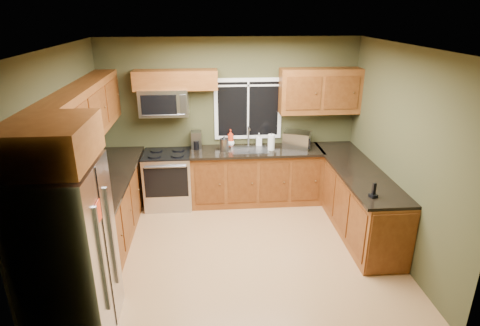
{
  "coord_description": "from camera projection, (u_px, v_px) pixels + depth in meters",
  "views": [
    {
      "loc": [
        -0.36,
        -4.69,
        3.11
      ],
      "look_at": [
        0.05,
        0.35,
        1.15
      ],
      "focal_mm": 30.0,
      "sensor_mm": 36.0,
      "label": 1
    }
  ],
  "objects": [
    {
      "name": "ceiling",
      "position": [
        238.0,
        47.0,
        4.54
      ],
      "size": [
        4.2,
        4.2,
        0.0
      ],
      "primitive_type": "plane",
      "rotation": [
        3.14,
        0.0,
        0.0
      ],
      "color": "white",
      "rests_on": "back_wall"
    },
    {
      "name": "refrigerator",
      "position": [
        68.0,
        254.0,
        3.85
      ],
      "size": [
        0.74,
        0.9,
        1.8
      ],
      "color": "#B7B7BC",
      "rests_on": "ground"
    },
    {
      "name": "window",
      "position": [
        248.0,
        109.0,
        6.63
      ],
      "size": [
        1.12,
        0.03,
        1.02
      ],
      "color": "white",
      "rests_on": "back_wall"
    },
    {
      "name": "coffee_maker",
      "position": [
        196.0,
        140.0,
        6.61
      ],
      "size": [
        0.18,
        0.24,
        0.28
      ],
      "color": "slate",
      "rests_on": "countertop_back"
    },
    {
      "name": "kettle",
      "position": [
        224.0,
        144.0,
        6.48
      ],
      "size": [
        0.17,
        0.17,
        0.25
      ],
      "color": "#B7B7BC",
      "rests_on": "countertop_back"
    },
    {
      "name": "floor",
      "position": [
        238.0,
        250.0,
        5.51
      ],
      "size": [
        4.2,
        4.2,
        0.0
      ],
      "primitive_type": "plane",
      "color": "#A37447",
      "rests_on": "ground"
    },
    {
      "name": "sink",
      "position": [
        250.0,
        149.0,
        6.58
      ],
      "size": [
        0.6,
        0.42,
        0.36
      ],
      "color": "slate",
      "rests_on": "countertop_back"
    },
    {
      "name": "front_wall",
      "position": [
        255.0,
        233.0,
        3.35
      ],
      "size": [
        4.2,
        0.0,
        4.2
      ],
      "primitive_type": "plane",
      "rotation": [
        -1.57,
        0.0,
        0.0
      ],
      "color": "#3C3C22",
      "rests_on": "ground"
    },
    {
      "name": "soap_bottle_b",
      "position": [
        259.0,
        139.0,
        6.75
      ],
      "size": [
        0.1,
        0.1,
        0.21
      ],
      "primitive_type": "imported",
      "rotation": [
        0.0,
        0.0,
        -0.05
      ],
      "color": "white",
      "rests_on": "countertop_back"
    },
    {
      "name": "upper_cabinets_back_right",
      "position": [
        320.0,
        91.0,
        6.47
      ],
      "size": [
        1.3,
        0.33,
        0.72
      ],
      "primitive_type": "cube",
      "color": "brown",
      "rests_on": "back_wall"
    },
    {
      "name": "right_wall",
      "position": [
        400.0,
        154.0,
        5.18
      ],
      "size": [
        0.0,
        3.6,
        3.6
      ],
      "primitive_type": "plane",
      "rotation": [
        1.57,
        0.0,
        -1.57
      ],
      "color": "#3C3C22",
      "rests_on": "ground"
    },
    {
      "name": "countertop_left",
      "position": [
        107.0,
        179.0,
        5.49
      ],
      "size": [
        0.65,
        2.65,
        0.04
      ],
      "primitive_type": "cube",
      "color": "black",
      "rests_on": "base_cabinets_left"
    },
    {
      "name": "upper_cabinet_over_fridge",
      "position": [
        48.0,
        143.0,
        3.44
      ],
      "size": [
        0.72,
        0.9,
        0.38
      ],
      "primitive_type": "cube",
      "color": "brown",
      "rests_on": "left_wall"
    },
    {
      "name": "soap_bottle_a",
      "position": [
        231.0,
        138.0,
        6.7
      ],
      "size": [
        0.12,
        0.12,
        0.29
      ],
      "primitive_type": "imported",
      "rotation": [
        0.0,
        0.0,
        0.11
      ],
      "color": "red",
      "rests_on": "countertop_back"
    },
    {
      "name": "range",
      "position": [
        168.0,
        179.0,
        6.63
      ],
      "size": [
        0.76,
        0.69,
        0.94
      ],
      "color": "#B7B7BC",
      "rests_on": "ground"
    },
    {
      "name": "base_cabinets_peninsula",
      "position": [
        355.0,
        199.0,
        5.99
      ],
      "size": [
        0.6,
        2.52,
        0.9
      ],
      "color": "brown",
      "rests_on": "ground"
    },
    {
      "name": "soap_bottle_c",
      "position": [
        231.0,
        141.0,
        6.72
      ],
      "size": [
        0.17,
        0.17,
        0.17
      ],
      "primitive_type": "imported",
      "rotation": [
        0.0,
        0.0,
        -0.35
      ],
      "color": "white",
      "rests_on": "countertop_back"
    },
    {
      "name": "left_wall",
      "position": [
        66.0,
        163.0,
        4.87
      ],
      "size": [
        0.0,
        3.6,
        3.6
      ],
      "primitive_type": "plane",
      "rotation": [
        1.57,
        0.0,
        1.57
      ],
      "color": "#3C3C22",
      "rests_on": "ground"
    },
    {
      "name": "countertop_peninsula",
      "position": [
        357.0,
        169.0,
        5.82
      ],
      "size": [
        0.65,
        2.5,
        0.04
      ],
      "primitive_type": "cube",
      "color": "black",
      "rests_on": "base_cabinets_peninsula"
    },
    {
      "name": "upper_cabinets_back_left",
      "position": [
        176.0,
        80.0,
        6.22
      ],
      "size": [
        1.3,
        0.33,
        0.3
      ],
      "primitive_type": "cube",
      "color": "brown",
      "rests_on": "back_wall"
    },
    {
      "name": "microwave",
      "position": [
        164.0,
        102.0,
        6.3
      ],
      "size": [
        0.76,
        0.41,
        0.42
      ],
      "color": "#B7B7BC",
      "rests_on": "back_wall"
    },
    {
      "name": "upper_cabinets_left",
      "position": [
        85.0,
        112.0,
        5.14
      ],
      "size": [
        0.33,
        2.65,
        0.72
      ],
      "primitive_type": "cube",
      "color": "brown",
      "rests_on": "left_wall"
    },
    {
      "name": "countertop_back",
      "position": [
        257.0,
        151.0,
        6.58
      ],
      "size": [
        2.17,
        0.65,
        0.04
      ],
      "primitive_type": "cube",
      "color": "black",
      "rests_on": "base_cabinets_back"
    },
    {
      "name": "base_cabinets_left",
      "position": [
        109.0,
        210.0,
        5.65
      ],
      "size": [
        0.6,
        2.65,
        0.9
      ],
      "primitive_type": "cube",
      "color": "brown",
      "rests_on": "ground"
    },
    {
      "name": "back_wall",
      "position": [
        230.0,
        121.0,
        6.7
      ],
      "size": [
        4.2,
        0.0,
        4.2
      ],
      "primitive_type": "plane",
      "rotation": [
        1.57,
        0.0,
        0.0
      ],
      "color": "#3C3C22",
      "rests_on": "ground"
    },
    {
      "name": "toaster_oven",
      "position": [
        297.0,
        140.0,
        6.64
      ],
      "size": [
        0.51,
        0.47,
        0.27
      ],
      "color": "#B7B7BC",
      "rests_on": "countertop_back"
    },
    {
      "name": "cordless_phone",
      "position": [
        374.0,
        193.0,
        4.9
      ],
      "size": [
        0.11,
        0.11,
        0.19
      ],
      "color": "black",
      "rests_on": "countertop_peninsula"
    },
    {
      "name": "base_cabinets_back",
      "position": [
        256.0,
        177.0,
        6.77
      ],
      "size": [
        2.17,
        0.6,
        0.9
      ],
      "primitive_type": "cube",
      "color": "brown",
      "rests_on": "ground"
    },
    {
      "name": "paper_towel_roll",
      "position": [
        271.0,
        142.0,
        6.52
      ],
      "size": [
        0.12,
        0.12,
        0.29
      ],
      "color": "white",
      "rests_on": "countertop_back"
    }
  ]
}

